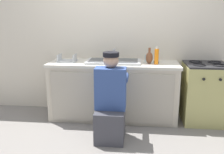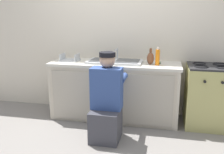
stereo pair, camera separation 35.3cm
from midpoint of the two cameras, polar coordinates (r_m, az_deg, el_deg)
ground_plane at (r=3.67m, az=2.47°, el=-10.90°), size 12.00×12.00×0.00m
back_wall at (r=3.98m, az=4.27°, el=9.72°), size 6.00×0.10×2.50m
counter_cabinet at (r=3.79m, az=3.28°, el=-3.44°), size 1.88×0.62×0.82m
countertop at (r=3.69m, az=3.40°, el=2.99°), size 1.92×0.62×0.04m
sink_double_basin at (r=3.69m, az=3.41°, el=3.59°), size 0.80×0.44×0.19m
stove_range at (r=3.83m, az=23.57°, el=-3.99°), size 0.61×0.62×0.88m
plumber_person at (r=3.13m, az=1.96°, el=-6.24°), size 0.42×0.61×1.10m
vase_decorative at (r=3.60m, az=11.58°, el=4.24°), size 0.10×0.10×0.23m
dish_rack_tray at (r=3.84m, az=-7.02°, el=4.01°), size 0.28×0.22×0.11m
water_glass at (r=3.77m, az=11.12°, el=4.05°), size 0.06×0.06×0.10m
cell_phone at (r=3.73m, az=13.23°, el=3.15°), size 0.07×0.14×0.01m
soap_bottle_orange at (r=3.56m, az=13.20°, el=4.42°), size 0.06×0.06×0.25m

